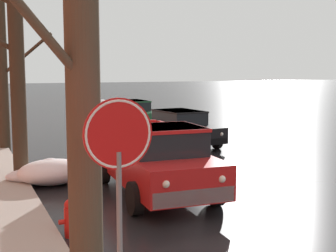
% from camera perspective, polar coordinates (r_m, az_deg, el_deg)
% --- Properties ---
extents(snow_bank_near_corner_left, '(2.58, 1.04, 0.47)m').
position_cam_1_polar(snow_bank_near_corner_left, '(13.19, -13.55, -5.61)').
color(snow_bank_near_corner_left, white).
rests_on(snow_bank_near_corner_left, ground).
extents(snow_bank_along_left_kerb, '(2.05, 1.32, 0.76)m').
position_cam_1_polar(snow_bank_along_left_kerb, '(35.76, -7.96, 2.61)').
color(snow_bank_along_left_kerb, white).
rests_on(snow_bank_along_left_kerb, ground).
extents(snow_bank_mid_block_left, '(1.81, 1.38, 0.69)m').
position_cam_1_polar(snow_bank_mid_block_left, '(12.89, -14.06, -5.45)').
color(snow_bank_mid_block_left, white).
rests_on(snow_bank_mid_block_left, ground).
extents(snow_bank_near_corner_right, '(2.37, 1.00, 0.78)m').
position_cam_1_polar(snow_bank_near_corner_right, '(31.36, -6.20, 2.06)').
color(snow_bank_near_corner_right, white).
rests_on(snow_bank_near_corner_right, ground).
extents(bare_tree_at_the_corner, '(3.71, 2.27, 7.21)m').
position_cam_1_polar(bare_tree_at_the_corner, '(5.88, -10.23, 11.10)').
color(bare_tree_at_the_corner, '#4C3D2D').
rests_on(bare_tree_at_the_corner, ground).
extents(bare_tree_second_along_sidewalk, '(2.15, 1.53, 7.48)m').
position_cam_1_polar(bare_tree_second_along_sidewalk, '(13.26, -18.50, 10.29)').
color(bare_tree_second_along_sidewalk, '#382B1E').
rests_on(bare_tree_second_along_sidewalk, ground).
extents(bare_tree_mid_block, '(3.85, 2.74, 6.04)m').
position_cam_1_polar(bare_tree_mid_block, '(18.43, -19.88, 6.98)').
color(bare_tree_mid_block, '#382B1E').
rests_on(bare_tree_mid_block, ground).
extents(pickup_truck_red_approaching_near_lane, '(2.32, 5.06, 1.76)m').
position_cam_1_polar(pickup_truck_red_approaching_near_lane, '(11.38, -1.50, -4.09)').
color(pickup_truck_red_approaching_near_lane, red).
rests_on(pickup_truck_red_approaching_near_lane, ground).
extents(sedan_black_parked_kerbside_close, '(2.17, 4.12, 1.42)m').
position_cam_1_polar(sedan_black_parked_kerbside_close, '(18.62, 1.61, -0.15)').
color(sedan_black_parked_kerbside_close, black).
rests_on(sedan_black_parked_kerbside_close, ground).
extents(sedan_green_parked_kerbside_mid, '(2.01, 3.96, 1.42)m').
position_cam_1_polar(sedan_green_parked_kerbside_mid, '(24.59, -4.45, 1.58)').
color(sedan_green_parked_kerbside_mid, '#1E5633').
rests_on(sedan_green_parked_kerbside_mid, ground).
extents(fire_hydrant, '(0.42, 0.22, 0.71)m').
position_cam_1_polar(fire_hydrant, '(8.86, -11.90, -10.98)').
color(fire_hydrant, red).
rests_on(fire_hydrant, ground).
extents(stop_sign_at_corner, '(0.76, 0.06, 2.78)m').
position_cam_1_polar(stop_sign_at_corner, '(4.92, -6.08, -3.80)').
color(stop_sign_at_corner, slate).
rests_on(stop_sign_at_corner, ground).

